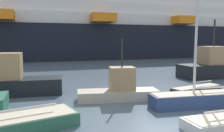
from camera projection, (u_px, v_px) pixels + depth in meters
ground_plane at (196, 131)px, 10.89m from camera, size 600.00×600.00×0.00m
sailboat_0 at (197, 88)px, 18.53m from camera, size 4.81×1.96×9.25m
sailboat_3 at (0, 121)px, 10.50m from camera, size 7.23×3.62×13.31m
sailboat_4 at (201, 96)px, 14.86m from camera, size 6.84×2.22×12.49m
fishing_boat_0 at (4, 80)px, 17.72m from camera, size 8.45×2.95×6.17m
fishing_boat_1 at (215, 67)px, 26.45m from camera, size 8.71×3.22×6.53m
fishing_boat_2 at (119, 89)px, 16.45m from camera, size 5.91×2.66×4.34m
cruise_ship at (91, 25)px, 56.19m from camera, size 136.34×23.33×24.07m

